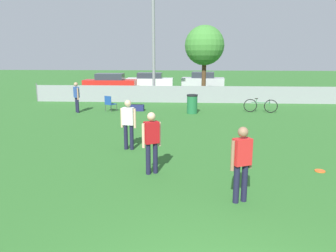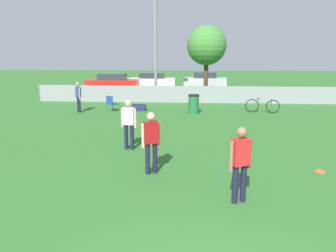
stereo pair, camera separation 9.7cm
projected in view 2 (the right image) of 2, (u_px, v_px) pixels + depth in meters
name	position (u px, v px, depth m)	size (l,w,h in m)	color
fence_backline	(197.00, 94.00, 21.35)	(21.25, 0.07, 1.21)	gray
light_pole	(155.00, 18.00, 21.01)	(0.90, 0.36, 9.25)	gray
tree_near_pole	(207.00, 46.00, 23.73)	(2.87, 2.87, 5.18)	#4C331E
player_defender_red	(240.00, 160.00, 6.92)	(0.49, 0.36, 1.68)	#191933
player_receiver_white	(129.00, 121.00, 10.86)	(0.53, 0.28, 1.68)	#191933
player_thrower_red	(151.00, 139.00, 8.62)	(0.48, 0.37, 1.68)	#191933
spectator_in_blue	(78.00, 95.00, 17.81)	(0.39, 0.42, 1.65)	#191933
frisbee_disc	(320.00, 171.00, 8.94)	(0.28, 0.28, 0.03)	#E5591E
folding_chair_sideline	(111.00, 103.00, 18.20)	(0.66, 0.66, 0.88)	#333338
bicycle_sideline	(262.00, 106.00, 17.84)	(1.79, 0.45, 0.77)	black
trash_bin	(194.00, 104.00, 17.57)	(0.59, 0.59, 1.02)	#1E6638
gear_bag_sideline	(139.00, 108.00, 18.48)	(0.76, 0.42, 0.36)	navy
parked_car_red	(112.00, 82.00, 28.90)	(4.58, 1.76, 1.45)	black
parked_car_white	(152.00, 80.00, 31.00)	(4.38, 1.67, 1.39)	black
parked_car_silver	(205.00, 80.00, 30.87)	(4.09, 2.03, 1.47)	black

